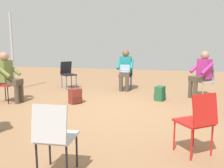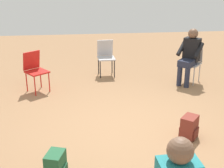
{
  "view_description": "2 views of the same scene",
  "coord_description": "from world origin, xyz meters",
  "px_view_note": "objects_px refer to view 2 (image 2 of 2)",
  "views": [
    {
      "loc": [
        5.24,
        1.24,
        1.49
      ],
      "look_at": [
        0.17,
        0.09,
        0.6
      ],
      "focal_mm": 40.0,
      "sensor_mm": 36.0,
      "label": 1
    },
    {
      "loc": [
        -4.42,
        0.72,
        2.49
      ],
      "look_at": [
        0.17,
        0.2,
        0.76
      ],
      "focal_mm": 50.0,
      "sensor_mm": 36.0,
      "label": 2
    }
  ],
  "objects_px": {
    "chair_northeast": "(35,68)",
    "backpack_by_empty_chair": "(56,167)",
    "chair_east": "(106,55)",
    "backpack_near_laptop_user": "(189,128)",
    "chair_southeast": "(192,61)",
    "person_in_black": "(190,54)"
  },
  "relations": [
    {
      "from": "backpack_by_empty_chair",
      "to": "backpack_near_laptop_user",
      "type": "bearing_deg",
      "value": -68.61
    },
    {
      "from": "chair_southeast",
      "to": "backpack_near_laptop_user",
      "type": "xyz_separation_m",
      "value": [
        -2.49,
        0.92,
        -0.34
      ]
    },
    {
      "from": "chair_northeast",
      "to": "backpack_by_empty_chair",
      "type": "distance_m",
      "value": 3.14
    },
    {
      "from": "backpack_by_empty_chair",
      "to": "chair_northeast",
      "type": "bearing_deg",
      "value": 10.78
    },
    {
      "from": "chair_northeast",
      "to": "person_in_black",
      "type": "bearing_deg",
      "value": 144.38
    },
    {
      "from": "person_in_black",
      "to": "backpack_by_empty_chair",
      "type": "relative_size",
      "value": 3.44
    },
    {
      "from": "backpack_near_laptop_user",
      "to": "backpack_by_empty_chair",
      "type": "xyz_separation_m",
      "value": [
        -0.78,
        1.99,
        0.0
      ]
    },
    {
      "from": "person_in_black",
      "to": "backpack_by_empty_chair",
      "type": "bearing_deg",
      "value": 90.33
    },
    {
      "from": "person_in_black",
      "to": "backpack_near_laptop_user",
      "type": "relative_size",
      "value": 3.44
    },
    {
      "from": "chair_northeast",
      "to": "person_in_black",
      "type": "height_order",
      "value": "person_in_black"
    },
    {
      "from": "chair_northeast",
      "to": "backpack_by_empty_chair",
      "type": "bearing_deg",
      "value": 63.75
    },
    {
      "from": "person_in_black",
      "to": "backpack_by_empty_chair",
      "type": "height_order",
      "value": "person_in_black"
    },
    {
      "from": "person_in_black",
      "to": "backpack_near_laptop_user",
      "type": "distance_m",
      "value": 2.56
    },
    {
      "from": "chair_southeast",
      "to": "backpack_by_empty_chair",
      "type": "relative_size",
      "value": 2.36
    },
    {
      "from": "chair_southeast",
      "to": "person_in_black",
      "type": "height_order",
      "value": "person_in_black"
    },
    {
      "from": "backpack_near_laptop_user",
      "to": "backpack_by_empty_chair",
      "type": "bearing_deg",
      "value": 111.39
    },
    {
      "from": "chair_southeast",
      "to": "person_in_black",
      "type": "distance_m",
      "value": 0.26
    },
    {
      "from": "chair_northeast",
      "to": "backpack_by_empty_chair",
      "type": "xyz_separation_m",
      "value": [
        -3.07,
        -0.58,
        -0.34
      ]
    },
    {
      "from": "backpack_by_empty_chair",
      "to": "chair_east",
      "type": "bearing_deg",
      "value": -14.11
    },
    {
      "from": "chair_southeast",
      "to": "backpack_near_laptop_user",
      "type": "bearing_deg",
      "value": 111.77
    },
    {
      "from": "chair_east",
      "to": "chair_northeast",
      "type": "height_order",
      "value": "same"
    },
    {
      "from": "person_in_black",
      "to": "backpack_by_empty_chair",
      "type": "xyz_separation_m",
      "value": [
        -3.15,
        2.8,
        -0.54
      ]
    }
  ]
}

